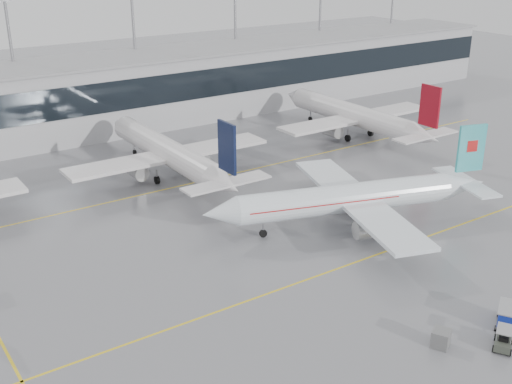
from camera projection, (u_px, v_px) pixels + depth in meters
ground at (322, 274)px, 65.03m from camera, size 320.00×320.00×0.00m
taxi_line_main at (322, 274)px, 65.03m from camera, size 120.00×0.25×0.01m
taxi_line_north at (182, 185)px, 88.05m from camera, size 120.00×0.25×0.01m
terminal at (93, 97)px, 110.37m from camera, size 180.00×15.00×12.00m
terminal_glass at (109, 97)px, 104.02m from camera, size 180.00×0.20×5.00m
terminal_roof at (90, 61)px, 108.06m from camera, size 182.00×16.00×0.40m
light_masts at (77, 49)px, 112.24m from camera, size 156.40×1.00×22.60m
air_canada_jet at (355, 198)px, 74.70m from camera, size 34.91×28.29×11.11m
parked_jet_c at (169, 153)px, 89.50m from camera, size 29.64×36.96×11.72m
parked_jet_d at (356, 116)px, 107.75m from camera, size 29.64×36.96×11.72m
baggage_tug at (503, 342)px, 53.20m from camera, size 3.46×2.53×1.74m
baggage_cart at (508, 315)px, 56.05m from camera, size 3.52×3.05×1.92m
gse_unit at (441, 338)px, 53.40m from camera, size 1.98×1.93×1.51m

